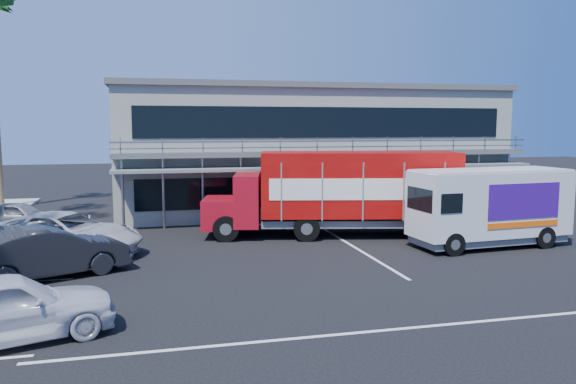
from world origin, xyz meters
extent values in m
plane|color=black|center=(0.00, 0.00, 0.00)|extent=(120.00, 120.00, 0.00)
cube|color=gray|center=(3.00, 15.00, 3.50)|extent=(22.00, 10.00, 7.00)
cube|color=#515454|center=(3.00, 15.00, 7.15)|extent=(22.40, 10.40, 0.30)
cube|color=#515454|center=(3.00, 9.40, 3.60)|extent=(22.00, 1.20, 0.25)
cube|color=gray|center=(3.00, 8.85, 4.10)|extent=(22.00, 0.08, 0.90)
cube|color=slate|center=(3.00, 9.10, 2.90)|extent=(22.00, 1.80, 0.15)
cube|color=black|center=(3.00, 9.98, 1.60)|extent=(20.00, 0.06, 1.60)
cube|color=black|center=(3.00, 9.98, 5.20)|extent=(20.00, 0.06, 1.60)
cube|color=maroon|center=(-3.11, 6.80, 1.10)|extent=(2.04, 2.75, 1.32)
cube|color=maroon|center=(-1.93, 6.53, 1.70)|extent=(1.67, 2.92, 2.31)
cube|color=black|center=(-1.93, 6.53, 2.36)|extent=(0.56, 2.29, 0.77)
cube|color=#A50E0A|center=(3.00, 5.44, 2.42)|extent=(9.17, 4.58, 2.86)
cube|color=slate|center=(3.00, 5.44, 0.71)|extent=(9.09, 4.18, 0.33)
cube|color=white|center=(2.70, 4.09, 2.31)|extent=(7.90, 1.77, 0.93)
cube|color=white|center=(3.30, 6.79, 2.31)|extent=(7.90, 1.77, 0.93)
cylinder|color=black|center=(-3.05, 5.54, 0.57)|extent=(1.18, 0.52, 1.14)
cylinder|color=black|center=(-2.53, 7.90, 0.57)|extent=(1.18, 0.52, 1.14)
cylinder|color=black|center=(0.38, 4.79, 0.57)|extent=(1.18, 0.52, 1.14)
cylinder|color=black|center=(0.90, 7.15, 0.57)|extent=(1.18, 0.52, 1.14)
cylinder|color=black|center=(5.53, 3.65, 0.57)|extent=(1.18, 0.52, 1.14)
cylinder|color=black|center=(6.05, 6.01, 0.57)|extent=(1.18, 0.52, 1.14)
cube|color=silver|center=(7.48, 2.00, 1.85)|extent=(6.79, 2.77, 2.65)
cube|color=slate|center=(7.48, 2.00, 0.38)|extent=(6.50, 2.52, 0.33)
cube|color=black|center=(4.19, 1.75, 2.13)|extent=(0.20, 1.86, 0.90)
cube|color=silver|center=(7.48, 2.00, 3.20)|extent=(6.65, 2.71, 0.08)
cube|color=#370E81|center=(8.32, 0.91, 2.04)|extent=(3.40, 0.29, 1.42)
cube|color=#370E81|center=(8.15, 3.21, 2.04)|extent=(3.40, 0.29, 1.42)
cube|color=#F2590C|center=(8.32, 0.90, 1.09)|extent=(3.40, 0.28, 0.24)
cylinder|color=black|center=(5.19, 0.82, 0.45)|extent=(0.93, 0.35, 0.91)
cylinder|color=black|center=(5.04, 2.82, 0.45)|extent=(0.93, 0.35, 0.91)
cylinder|color=black|center=(9.54, 1.15, 0.45)|extent=(0.93, 0.35, 0.91)
cylinder|color=black|center=(9.39, 3.15, 0.45)|extent=(0.93, 0.35, 0.91)
imported|color=silver|center=(-9.50, -4.63, 0.83)|extent=(5.27, 3.38, 1.67)
imported|color=black|center=(-9.50, 1.20, 0.84)|extent=(5.39, 3.73, 1.68)
imported|color=silver|center=(-9.50, 4.40, 0.84)|extent=(6.69, 5.11, 1.69)
imported|color=gray|center=(-12.50, 10.80, 0.69)|extent=(4.32, 2.52, 1.38)
camera|label=1|loc=(-6.10, -18.41, 5.03)|focal=35.00mm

